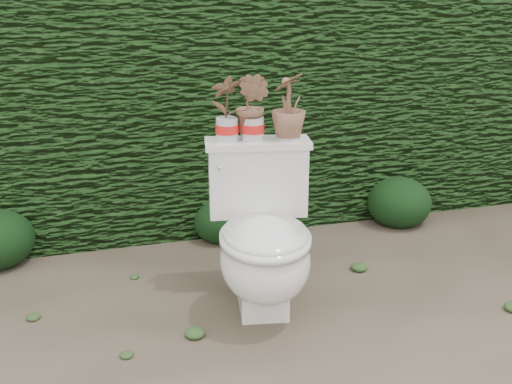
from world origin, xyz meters
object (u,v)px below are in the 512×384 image
object	(u,v)px
toilet	(263,241)
potted_plant_right	(289,108)
potted_plant_left	(227,109)
potted_plant_center	(253,108)

from	to	relation	value
toilet	potted_plant_right	bearing A→B (deg)	58.39
toilet	potted_plant_left	size ratio (longest dim) A/B	2.59
toilet	potted_plant_right	xyz separation A→B (m)	(0.19, 0.21, 0.57)
toilet	potted_plant_center	distance (m)	0.62
potted_plant_left	potted_plant_right	world-z (taller)	potted_plant_right
potted_plant_left	potted_plant_center	distance (m)	0.12
toilet	potted_plant_center	size ratio (longest dim) A/B	2.54
toilet	potted_plant_center	world-z (taller)	potted_plant_center
potted_plant_left	potted_plant_right	distance (m)	0.29
toilet	potted_plant_center	xyz separation A→B (m)	(0.02, 0.24, 0.57)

